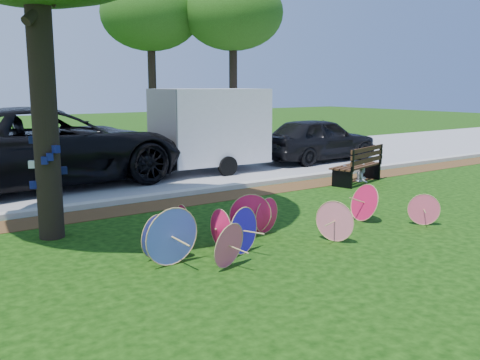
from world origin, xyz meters
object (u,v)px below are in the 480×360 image
object	(u,v)px
black_van	(46,147)
person_right	(363,164)
cargo_trailer	(210,126)
park_bench	(356,165)
dark_pickup	(318,139)
parasol_pile	(252,224)
person_left	(345,166)

from	to	relation	value
black_van	person_right	distance (m)	8.77
cargo_trailer	park_bench	world-z (taller)	cargo_trailer
dark_pickup	parasol_pile	bearing A→B (deg)	129.56
dark_pickup	person_left	xyz separation A→B (m)	(-2.49, -3.76, -0.29)
parasol_pile	person_right	size ratio (longest dim) A/B	5.88
person_left	person_right	bearing A→B (deg)	16.65
cargo_trailer	person_right	distance (m)	4.87
person_right	dark_pickup	bearing A→B (deg)	40.34
parasol_pile	cargo_trailer	world-z (taller)	cargo_trailer
black_van	person_left	world-z (taller)	black_van
person_left	cargo_trailer	bearing A→B (deg)	132.12
person_left	park_bench	bearing A→B (deg)	8.52
dark_pickup	cargo_trailer	distance (m)	4.46
black_van	person_left	size ratio (longest dim) A/B	7.72
cargo_trailer	parasol_pile	bearing A→B (deg)	-114.65
dark_pickup	person_left	distance (m)	4.52
park_bench	parasol_pile	bearing A→B (deg)	-168.18
park_bench	dark_pickup	bearing A→B (deg)	44.31
park_bench	person_right	distance (m)	0.35
person_left	person_right	distance (m)	0.70
parasol_pile	park_bench	distance (m)	6.70
black_van	park_bench	bearing A→B (deg)	-125.42
parasol_pile	person_left	xyz separation A→B (m)	(5.56, 3.21, 0.12)
parasol_pile	park_bench	world-z (taller)	park_bench
person_right	park_bench	bearing A→B (deg)	163.98
park_bench	person_left	distance (m)	0.35
parasol_pile	dark_pickup	bearing A→B (deg)	40.86
black_van	person_right	world-z (taller)	black_van
person_right	cargo_trailer	bearing A→B (deg)	98.92
person_right	black_van	bearing A→B (deg)	125.81
black_van	dark_pickup	world-z (taller)	black_van
cargo_trailer	park_bench	size ratio (longest dim) A/B	1.68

